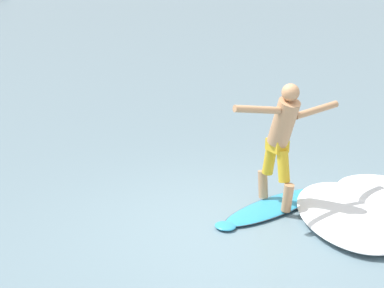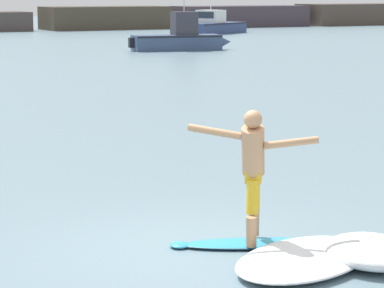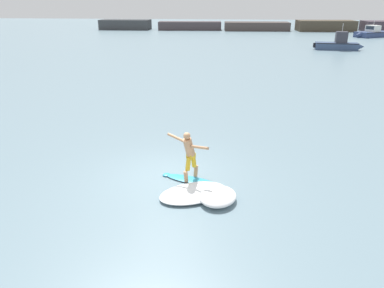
{
  "view_description": "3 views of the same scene",
  "coord_description": "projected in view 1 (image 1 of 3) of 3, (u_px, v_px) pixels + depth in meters",
  "views": [
    {
      "loc": [
        -5.52,
        -2.69,
        3.02
      ],
      "look_at": [
        0.51,
        0.82,
        0.82
      ],
      "focal_mm": 50.0,
      "sensor_mm": 36.0,
      "label": 1
    },
    {
      "loc": [
        -4.3,
        -10.16,
        3.19
      ],
      "look_at": [
        0.74,
        1.5,
        1.03
      ],
      "focal_mm": 85.0,
      "sensor_mm": 36.0,
      "label": 2
    },
    {
      "loc": [
        1.93,
        -11.34,
        5.65
      ],
      "look_at": [
        0.74,
        0.67,
        0.93
      ],
      "focal_mm": 35.0,
      "sensor_mm": 36.0,
      "label": 3
    }
  ],
  "objects": [
    {
      "name": "surfer",
      "position": [
        282.0,
        135.0,
        6.87
      ],
      "size": [
        1.42,
        0.96,
        1.69
      ],
      "color": "tan",
      "rests_on": "surfboard"
    },
    {
      "name": "wave_foam_at_nose",
      "position": [
        384.0,
        193.0,
        7.38
      ],
      "size": [
        1.35,
        1.53,
        0.31
      ],
      "color": "white",
      "rests_on": "ground"
    },
    {
      "name": "wave_foam_at_tail",
      "position": [
        350.0,
        214.0,
        6.91
      ],
      "size": [
        2.53,
        2.23,
        0.17
      ],
      "color": "white",
      "rests_on": "ground"
    },
    {
      "name": "surfboard",
      "position": [
        273.0,
        207.0,
        7.23
      ],
      "size": [
        1.98,
        1.08,
        0.2
      ],
      "color": "#329DC8",
      "rests_on": "ground"
    },
    {
      "name": "ground_plane",
      "position": [
        228.0,
        226.0,
        6.75
      ],
      "size": [
        200.0,
        200.0,
        0.0
      ],
      "primitive_type": "plane",
      "color": "slate"
    }
  ]
}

